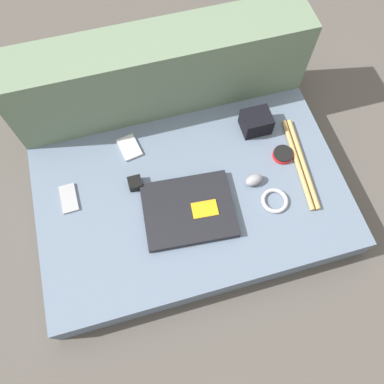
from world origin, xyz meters
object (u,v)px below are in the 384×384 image
object	(u,v)px
laptop	(189,210)
camera_pouch	(256,122)
phone_silver	(69,198)
computer_mouse	(254,180)
phone_black	(129,147)
charger_brick	(135,183)
speaker_puck	(283,154)

from	to	relation	value
laptop	camera_pouch	world-z (taller)	camera_pouch
phone_silver	computer_mouse	bearing A→B (deg)	-11.55
phone_black	charger_brick	bearing A→B (deg)	-103.82
speaker_puck	charger_brick	bearing A→B (deg)	177.05
computer_mouse	camera_pouch	xyz separation A→B (m)	(0.09, 0.23, 0.02)
speaker_puck	camera_pouch	bearing A→B (deg)	111.25
speaker_puck	phone_silver	world-z (taller)	speaker_puck
computer_mouse	phone_silver	world-z (taller)	computer_mouse
computer_mouse	phone_silver	size ratio (longest dim) A/B	0.65
laptop	computer_mouse	world-z (taller)	computer_mouse
phone_silver	phone_black	distance (m)	0.30
speaker_puck	phone_black	bearing A→B (deg)	161.08
phone_black	charger_brick	world-z (taller)	charger_brick
phone_black	camera_pouch	world-z (taller)	camera_pouch
phone_silver	charger_brick	distance (m)	0.25
laptop	camera_pouch	bearing A→B (deg)	43.23
phone_black	computer_mouse	bearing A→B (deg)	-43.35
laptop	charger_brick	world-z (taller)	charger_brick
phone_silver	phone_black	size ratio (longest dim) A/B	0.99
laptop	computer_mouse	size ratio (longest dim) A/B	4.60
laptop	computer_mouse	distance (m)	0.27
phone_silver	phone_black	world-z (taller)	phone_black
speaker_puck	phone_black	size ratio (longest dim) A/B	0.67
computer_mouse	phone_silver	bearing A→B (deg)	158.68
laptop	charger_brick	distance (m)	0.22
camera_pouch	laptop	bearing A→B (deg)	-141.60
charger_brick	phone_black	bearing A→B (deg)	86.60
laptop	phone_black	world-z (taller)	laptop
camera_pouch	charger_brick	world-z (taller)	camera_pouch
camera_pouch	charger_brick	size ratio (longest dim) A/B	2.23
camera_pouch	charger_brick	xyz separation A→B (m)	(-0.51, -0.12, -0.02)
phone_silver	camera_pouch	world-z (taller)	camera_pouch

